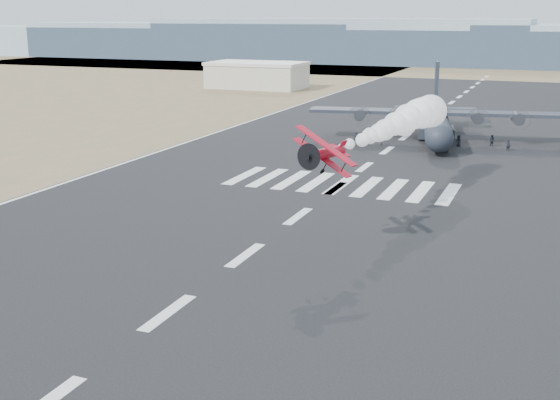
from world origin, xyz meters
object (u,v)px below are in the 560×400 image
Objects in this scene: crew_e at (459,141)px; crew_g at (508,145)px; crew_c at (381,140)px; transport_aircraft at (437,120)px; crew_h at (492,141)px; hangar_left at (257,75)px; crew_a at (356,138)px; crew_b at (444,146)px; crew_d at (447,147)px; aerobatic_biplane at (325,153)px; crew_f at (365,134)px.

crew_e is 1.08× the size of crew_g.
crew_e reaches higher than crew_c.
transport_aircraft reaches higher than crew_h.
hangar_left reaches higher than crew_a.
transport_aircraft is at bearing -66.74° from crew_b.
transport_aircraft is at bearing -61.60° from crew_d.
crew_g is 3.63m from crew_h.
transport_aircraft is 22.90× the size of crew_h.
crew_g is at bearing -39.73° from transport_aircraft.
crew_g is at bearing 84.19° from aerobatic_biplane.
transport_aircraft is 20.60× the size of crew_b.
crew_h is at bearing 87.44° from aerobatic_biplane.
crew_a is 1.01× the size of crew_e.
crew_f is (-10.07, -4.37, -2.03)m from transport_aircraft.
hangar_left is 14.58× the size of crew_h.
crew_b reaches higher than crew_g.
crew_c is at bearing 25.13° from crew_g.
crew_a is 0.98× the size of crew_d.
crew_h is (4.47, 1.89, -0.02)m from crew_e.
crew_a is at bearing -150.72° from transport_aircraft.
crew_g is (7.71, 4.79, -0.09)m from crew_d.
crew_d is at bearing 48.82° from crew_g.
aerobatic_biplane is 47.76m from crew_c.
crew_a reaches higher than crew_f.
crew_d is 1.11× the size of crew_g.
crew_d is at bearing 22.80° from crew_c.
crew_a is 3.75m from crew_c.
transport_aircraft is 11.17m from crew_f.
aerobatic_biplane reaches higher than crew_f.
aerobatic_biplane reaches higher than crew_g.
transport_aircraft is 9.55m from crew_h.
crew_c is 10.20m from crew_d.
crew_a is at bearing -142.22° from crew_c.
aerobatic_biplane reaches higher than hangar_left.
crew_f is at bearing -151.67° from crew_e.
crew_b is at bearing -70.60° from crew_e.
hangar_left reaches higher than crew_g.
crew_g is (10.96, 49.31, -6.97)m from aerobatic_biplane.
aerobatic_biplane is 3.16× the size of crew_a.
crew_f is (-14.29, 0.92, -0.01)m from crew_e.
crew_e is (60.93, -66.06, -2.55)m from hangar_left.
crew_a is at bearing 109.34° from aerobatic_biplane.
aerobatic_biplane is at bearing -39.32° from crew_f.
aerobatic_biplane is at bearing -62.59° from crew_e.
crew_d is at bearing -97.80° from crew_h.
crew_a is at bearing 24.10° from crew_g.
crew_b is 1.17× the size of crew_g.
crew_h is at bearing -153.51° from crew_a.
crew_a is at bearing 2.03° from crew_d.
aerobatic_biplane reaches higher than crew_e.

